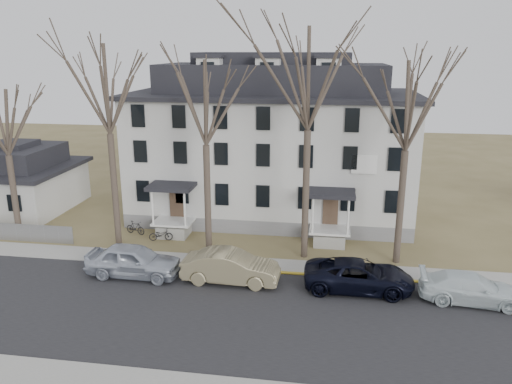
% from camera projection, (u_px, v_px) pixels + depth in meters
% --- Properties ---
extents(ground, '(120.00, 120.00, 0.00)m').
position_uv_depth(ground, '(267.00, 344.00, 21.50)').
color(ground, olive).
rests_on(ground, ground).
extents(main_road, '(120.00, 10.00, 0.04)m').
position_uv_depth(main_road, '(273.00, 320.00, 23.40)').
color(main_road, '#27272A').
rests_on(main_road, ground).
extents(far_sidewalk, '(120.00, 2.00, 0.08)m').
position_uv_depth(far_sidewalk, '(285.00, 267.00, 29.10)').
color(far_sidewalk, '#A09F97').
rests_on(far_sidewalk, ground).
extents(yellow_curb, '(14.00, 0.25, 0.06)m').
position_uv_depth(yellow_curb, '(374.00, 280.00, 27.52)').
color(yellow_curb, gold).
rests_on(yellow_curb, ground).
extents(boarding_house, '(20.80, 12.36, 12.05)m').
position_uv_depth(boarding_house, '(272.00, 145.00, 37.36)').
color(boarding_house, slate).
rests_on(boarding_house, ground).
extents(small_house, '(8.70, 8.70, 5.00)m').
position_uv_depth(small_house, '(17.00, 181.00, 39.27)').
color(small_house, beige).
rests_on(small_house, ground).
extents(tree_far_left, '(8.40, 8.40, 13.72)m').
position_uv_depth(tree_far_left, '(106.00, 83.00, 29.55)').
color(tree_far_left, '#473B31').
rests_on(tree_far_left, ground).
extents(tree_mid_left, '(7.80, 7.80, 12.74)m').
position_uv_depth(tree_mid_left, '(205.00, 97.00, 28.89)').
color(tree_mid_left, '#473B31').
rests_on(tree_mid_left, ground).
extents(tree_center, '(9.00, 9.00, 14.70)m').
position_uv_depth(tree_center, '(309.00, 71.00, 27.61)').
color(tree_center, '#473B31').
rests_on(tree_center, ground).
extents(tree_mid_right, '(7.80, 7.80, 12.74)m').
position_uv_depth(tree_mid_right, '(410.00, 100.00, 27.21)').
color(tree_mid_right, '#473B31').
rests_on(tree_mid_right, ground).
extents(tree_bungalow, '(6.60, 6.60, 10.78)m').
position_uv_depth(tree_bungalow, '(3.00, 118.00, 31.19)').
color(tree_bungalow, '#473B31').
rests_on(tree_bungalow, ground).
extents(car_silver, '(5.36, 2.25, 1.81)m').
position_uv_depth(car_silver, '(134.00, 261.00, 27.74)').
color(car_silver, silver).
rests_on(car_silver, ground).
extents(car_tan, '(5.33, 1.99, 1.74)m').
position_uv_depth(car_tan, '(231.00, 268.00, 27.01)').
color(car_tan, '#897E5C').
rests_on(car_tan, ground).
extents(car_navy, '(5.72, 2.65, 1.59)m').
position_uv_depth(car_navy, '(359.00, 276.00, 26.15)').
color(car_navy, black).
rests_on(car_navy, ground).
extents(car_white, '(5.20, 2.45, 1.47)m').
position_uv_depth(car_white, '(471.00, 289.00, 24.88)').
color(car_white, silver).
rests_on(car_white, ground).
extents(bicycle_left, '(1.64, 0.91, 0.82)m').
position_uv_depth(bicycle_left, '(161.00, 235.00, 32.98)').
color(bicycle_left, black).
rests_on(bicycle_left, ground).
extents(bicycle_right, '(1.58, 0.86, 0.91)m').
position_uv_depth(bicycle_right, '(135.00, 228.00, 34.13)').
color(bicycle_right, black).
rests_on(bicycle_right, ground).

